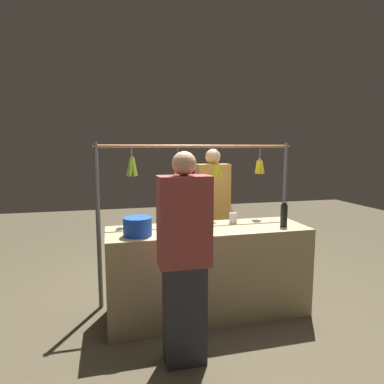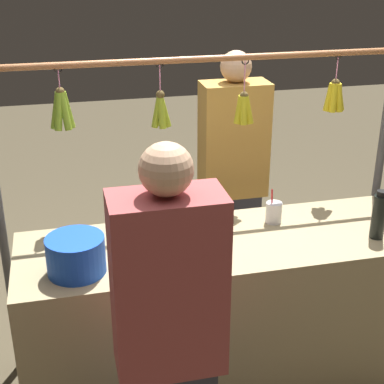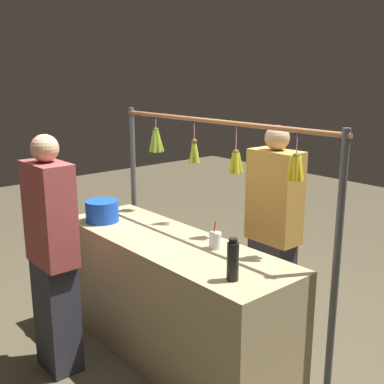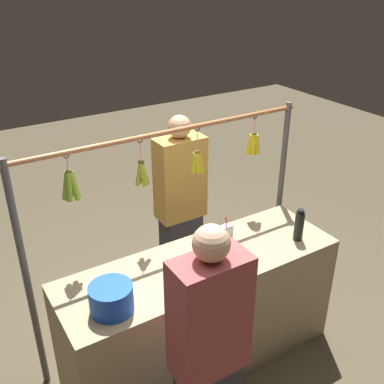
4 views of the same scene
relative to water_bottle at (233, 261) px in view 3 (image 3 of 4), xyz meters
name	(u,v)px [view 3 (image 3 of 4)]	position (x,y,z in m)	size (l,w,h in m)	color
ground_plane	(172,354)	(0.71, -0.13, -0.97)	(12.00, 12.00, 0.00)	#4C4330
market_counter	(171,299)	(0.71, -0.13, -0.54)	(1.90, 0.61, 0.86)	tan
display_rack	(213,189)	(0.72, -0.53, 0.18)	(2.09, 0.11, 1.67)	#4C4C51
water_bottle	(233,261)	(0.00, 0.00, 0.00)	(0.07, 0.07, 0.24)	black
blue_bucket	(102,211)	(1.39, -0.01, -0.03)	(0.25, 0.25, 0.16)	blue
drink_cup	(215,240)	(0.42, -0.26, -0.06)	(0.08, 0.08, 0.17)	silver
vendor_person	(273,237)	(0.44, -0.87, -0.18)	(0.38, 0.21, 1.60)	#2D2D38
customer_person	(53,258)	(1.10, 0.53, -0.18)	(0.38, 0.20, 1.59)	#2D2D38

